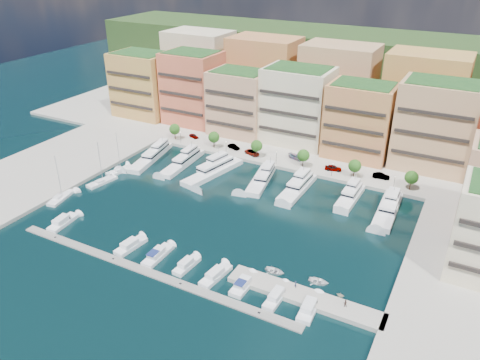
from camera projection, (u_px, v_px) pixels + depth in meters
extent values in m
plane|color=black|center=(227.00, 212.00, 122.34)|extent=(400.00, 400.00, 0.00)
cube|color=#9E998E|center=(310.00, 135.00, 171.09)|extent=(220.00, 64.00, 2.00)
cube|color=#9E998E|center=(37.00, 174.00, 142.11)|extent=(34.00, 76.00, 2.00)
cube|color=#1D3917|center=(348.00, 101.00, 208.84)|extent=(240.00, 40.00, 58.00)
cube|color=gray|center=(146.00, 272.00, 100.01)|extent=(72.00, 2.20, 0.35)
cube|color=#9E998E|center=(304.00, 299.00, 92.43)|extent=(32.00, 5.00, 2.00)
cube|color=#C07E46|center=(143.00, 85.00, 183.52)|extent=(22.00, 16.00, 24.00)
cube|color=black|center=(129.00, 90.00, 177.03)|extent=(20.24, 0.50, 0.90)
cube|color=#1C461E|center=(140.00, 53.00, 177.90)|extent=(19.36, 14.08, 0.80)
cube|color=#DD6749|center=(193.00, 89.00, 175.39)|extent=(20.00, 16.00, 26.00)
cube|color=black|center=(180.00, 94.00, 168.90)|extent=(18.40, 0.50, 0.90)
cube|color=#1C461E|center=(191.00, 53.00, 169.32)|extent=(17.60, 14.08, 0.80)
cube|color=tan|center=(240.00, 103.00, 165.89)|extent=(20.00, 15.00, 22.00)
cube|color=black|center=(229.00, 110.00, 159.80)|extent=(18.40, 0.50, 0.90)
cube|color=#1C461E|center=(240.00, 71.00, 160.73)|extent=(17.60, 13.20, 0.80)
cube|color=#F7E5BF|center=(297.00, 107.00, 157.96)|extent=(22.00, 16.00, 25.00)
cube|color=black|center=(288.00, 114.00, 151.47)|extent=(20.24, 0.50, 0.90)
cube|color=#1C461E|center=(299.00, 68.00, 152.12)|extent=(19.36, 14.08, 0.80)
cube|color=#CF744D|center=(360.00, 122.00, 147.59)|extent=(20.00, 15.00, 23.00)
cube|color=black|center=(353.00, 129.00, 141.49)|extent=(18.40, 0.50, 0.90)
cube|color=#1C461E|center=(364.00, 84.00, 142.20)|extent=(17.60, 13.20, 0.80)
cube|color=tan|center=(435.00, 127.00, 139.23)|extent=(22.00, 16.00, 26.00)
cube|color=black|center=(431.00, 136.00, 132.75)|extent=(20.24, 0.50, 0.90)
cube|color=#1C461E|center=(444.00, 82.00, 133.17)|extent=(19.36, 14.08, 0.80)
cube|color=#F7E5BF|center=(200.00, 68.00, 196.41)|extent=(26.00, 18.00, 30.00)
cube|color=#CF744D|center=(264.00, 76.00, 183.79)|extent=(26.00, 18.00, 30.00)
cube|color=tan|center=(338.00, 86.00, 171.18)|extent=(26.00, 18.00, 30.00)
cube|color=#C07E46|center=(424.00, 98.00, 158.57)|extent=(26.00, 18.00, 30.00)
cylinder|color=#473323|center=(175.00, 135.00, 164.36)|extent=(0.24, 0.24, 3.00)
sphere|color=#1F4F16|center=(175.00, 129.00, 163.35)|extent=(3.80, 3.80, 3.80)
cylinder|color=#473323|center=(214.00, 143.00, 157.64)|extent=(0.24, 0.24, 3.00)
sphere|color=#1F4F16|center=(214.00, 137.00, 156.62)|extent=(3.80, 3.80, 3.80)
cylinder|color=#473323|center=(257.00, 152.00, 150.91)|extent=(0.24, 0.24, 3.00)
sphere|color=#1F4F16|center=(257.00, 146.00, 149.89)|extent=(3.80, 3.80, 3.80)
cylinder|color=#473323|center=(303.00, 162.00, 144.19)|extent=(0.24, 0.24, 3.00)
sphere|color=#1F4F16|center=(303.00, 155.00, 143.17)|extent=(3.80, 3.80, 3.80)
cylinder|color=#473323|center=(354.00, 173.00, 137.46)|extent=(0.24, 0.24, 3.00)
sphere|color=#1F4F16|center=(355.00, 166.00, 136.44)|extent=(3.80, 3.80, 3.80)
cylinder|color=#473323|center=(410.00, 185.00, 130.73)|extent=(0.24, 0.24, 3.00)
sphere|color=#1F4F16|center=(412.00, 177.00, 129.71)|extent=(3.80, 3.80, 3.80)
cylinder|color=black|center=(181.00, 138.00, 160.65)|extent=(0.10, 0.10, 4.00)
sphere|color=#FFF2CC|center=(180.00, 132.00, 159.72)|extent=(0.30, 0.30, 0.30)
cylinder|color=black|center=(226.00, 148.00, 153.08)|extent=(0.10, 0.10, 4.00)
sphere|color=#FFF2CC|center=(226.00, 142.00, 152.15)|extent=(0.30, 0.30, 0.30)
cylinder|color=black|center=(276.00, 158.00, 145.51)|extent=(0.10, 0.10, 4.00)
sphere|color=#FFF2CC|center=(277.00, 152.00, 144.59)|extent=(0.30, 0.30, 0.30)
cylinder|color=black|center=(332.00, 170.00, 137.95)|extent=(0.10, 0.10, 4.00)
sphere|color=#FFF2CC|center=(333.00, 164.00, 137.02)|extent=(0.30, 0.30, 0.30)
cylinder|color=black|center=(394.00, 183.00, 130.38)|extent=(0.10, 0.10, 4.00)
sphere|color=#FFF2CC|center=(395.00, 177.00, 129.45)|extent=(0.30, 0.30, 0.30)
cube|color=white|center=(151.00, 158.00, 151.88)|extent=(8.53, 23.77, 2.30)
cube|color=white|center=(155.00, 150.00, 152.79)|extent=(5.83, 13.28, 1.80)
cube|color=black|center=(155.00, 150.00, 152.79)|extent=(5.90, 13.36, 0.55)
cube|color=white|center=(158.00, 144.00, 153.54)|extent=(3.83, 7.37, 1.40)
cylinder|color=#B2B2B7|center=(160.00, 138.00, 153.92)|extent=(0.14, 0.14, 1.80)
cube|color=white|center=(183.00, 164.00, 147.84)|extent=(5.52, 21.39, 2.30)
cube|color=white|center=(186.00, 156.00, 148.58)|extent=(4.17, 11.84, 1.80)
cube|color=black|center=(186.00, 156.00, 148.58)|extent=(4.24, 11.90, 0.55)
cube|color=white|center=(189.00, 149.00, 149.18)|extent=(2.92, 6.50, 1.40)
cylinder|color=#B2B2B7|center=(191.00, 143.00, 149.46)|extent=(0.14, 0.14, 1.80)
cube|color=black|center=(183.00, 166.00, 148.04)|extent=(5.58, 21.44, 0.35)
cube|color=white|center=(213.00, 173.00, 142.04)|extent=(9.19, 23.70, 2.30)
cube|color=white|center=(217.00, 164.00, 142.94)|extent=(6.25, 13.29, 1.80)
cube|color=black|center=(217.00, 164.00, 142.94)|extent=(6.33, 13.36, 0.55)
cube|color=white|center=(220.00, 157.00, 143.68)|extent=(4.09, 7.39, 1.40)
cylinder|color=#B2B2B7|center=(222.00, 151.00, 144.05)|extent=(0.14, 0.14, 1.80)
cube|color=white|center=(261.00, 181.00, 137.18)|extent=(7.88, 19.84, 2.30)
cube|color=white|center=(264.00, 173.00, 137.77)|extent=(5.49, 11.13, 1.80)
cube|color=black|center=(264.00, 173.00, 137.77)|extent=(5.56, 11.20, 0.55)
cube|color=white|center=(266.00, 166.00, 138.27)|extent=(3.65, 6.19, 1.40)
cylinder|color=#B2B2B7|center=(268.00, 159.00, 138.46)|extent=(0.14, 0.14, 1.80)
cube|color=white|center=(297.00, 190.00, 132.51)|extent=(5.01, 19.16, 2.30)
cube|color=white|center=(300.00, 181.00, 133.09)|extent=(4.04, 10.55, 1.80)
cube|color=black|center=(300.00, 181.00, 133.09)|extent=(4.10, 10.61, 0.55)
cube|color=white|center=(302.00, 174.00, 133.56)|extent=(2.93, 5.77, 1.40)
cylinder|color=#B2B2B7|center=(304.00, 167.00, 133.74)|extent=(0.14, 0.14, 1.80)
cube|color=black|center=(297.00, 191.00, 132.72)|extent=(5.06, 19.21, 0.35)
cube|color=white|center=(350.00, 199.00, 127.86)|extent=(4.47, 15.32, 2.30)
cube|color=white|center=(352.00, 190.00, 128.13)|extent=(3.58, 8.45, 1.80)
cube|color=black|center=(352.00, 190.00, 128.13)|extent=(3.64, 8.51, 0.55)
cube|color=white|center=(354.00, 183.00, 128.37)|extent=(2.58, 4.62, 1.40)
cylinder|color=#B2B2B7|center=(355.00, 176.00, 128.36)|extent=(0.14, 0.14, 1.80)
cube|color=white|center=(387.00, 212.00, 121.48)|extent=(5.47, 20.21, 2.30)
cube|color=white|center=(390.00, 202.00, 122.13)|extent=(4.28, 11.16, 1.80)
cube|color=black|center=(390.00, 202.00, 122.13)|extent=(4.34, 11.23, 0.55)
cube|color=white|center=(392.00, 194.00, 122.67)|extent=(3.06, 6.12, 1.40)
cylinder|color=#B2B2B7|center=(394.00, 187.00, 122.89)|extent=(0.14, 0.14, 1.80)
cube|color=white|center=(63.00, 223.00, 116.93)|extent=(3.76, 8.97, 1.40)
cube|color=white|center=(61.00, 220.00, 116.00)|extent=(2.66, 4.40, 1.10)
cube|color=black|center=(67.00, 217.00, 117.48)|extent=(2.05, 0.32, 0.55)
cube|color=white|center=(131.00, 247.00, 107.84)|extent=(3.67, 8.48, 1.40)
cube|color=white|center=(129.00, 243.00, 106.93)|extent=(2.59, 4.16, 1.10)
cube|color=black|center=(134.00, 240.00, 108.33)|extent=(1.99, 0.32, 0.55)
cube|color=white|center=(158.00, 256.00, 104.59)|extent=(2.99, 8.94, 1.40)
cube|color=white|center=(156.00, 252.00, 103.65)|extent=(2.28, 4.31, 1.10)
cube|color=black|center=(161.00, 249.00, 105.16)|extent=(2.02, 0.14, 0.55)
cube|color=navy|center=(153.00, 253.00, 102.47)|extent=(2.02, 2.71, 0.12)
cube|color=white|center=(187.00, 266.00, 101.32)|extent=(2.89, 7.46, 1.40)
cube|color=white|center=(186.00, 262.00, 100.45)|extent=(2.11, 3.63, 1.10)
cube|color=black|center=(190.00, 260.00, 101.71)|extent=(1.74, 0.22, 0.55)
cube|color=white|center=(216.00, 276.00, 98.26)|extent=(3.60, 8.84, 1.40)
cube|color=white|center=(215.00, 273.00, 97.33)|extent=(2.51, 4.34, 1.10)
cube|color=black|center=(219.00, 269.00, 98.80)|extent=(1.88, 0.32, 0.55)
cube|color=white|center=(243.00, 286.00, 95.50)|extent=(2.95, 7.63, 1.40)
cube|color=white|center=(243.00, 282.00, 94.61)|extent=(2.26, 3.68, 1.10)
cube|color=black|center=(246.00, 279.00, 95.92)|extent=(2.04, 0.13, 0.55)
cube|color=navy|center=(240.00, 282.00, 93.57)|extent=(2.02, 2.31, 0.12)
cube|color=white|center=(277.00, 298.00, 92.36)|extent=(2.71, 8.40, 1.40)
cube|color=white|center=(276.00, 294.00, 91.45)|extent=(2.03, 4.05, 1.10)
cube|color=black|center=(280.00, 290.00, 92.87)|extent=(1.77, 0.15, 0.55)
cube|color=white|center=(309.00, 309.00, 89.50)|extent=(3.25, 8.54, 1.40)
cube|color=white|center=(309.00, 305.00, 88.58)|extent=(2.39, 4.15, 1.10)
cube|color=black|center=(312.00, 301.00, 90.01)|extent=(2.01, 0.21, 0.55)
cube|color=white|center=(102.00, 182.00, 136.97)|extent=(4.42, 9.67, 1.20)
cube|color=white|center=(99.00, 181.00, 135.83)|extent=(2.07, 2.59, 0.60)
cylinder|color=#B2B2B7|center=(100.00, 161.00, 134.35)|extent=(0.14, 0.14, 12.00)
cylinder|color=#B2B2B7|center=(98.00, 179.00, 135.14)|extent=(0.85, 4.15, 0.10)
cube|color=white|center=(120.00, 171.00, 143.67)|extent=(4.75, 9.14, 1.20)
cube|color=white|center=(118.00, 170.00, 142.57)|extent=(2.10, 2.51, 0.60)
cylinder|color=#B2B2B7|center=(119.00, 151.00, 141.02)|extent=(0.14, 0.14, 12.00)
cylinder|color=#B2B2B7|center=(117.00, 168.00, 141.91)|extent=(1.06, 3.84, 0.10)
cube|color=white|center=(61.00, 198.00, 128.42)|extent=(4.61, 9.57, 1.20)
cube|color=white|center=(58.00, 197.00, 127.29)|extent=(2.11, 2.59, 0.60)
cylinder|color=#B2B2B7|center=(58.00, 176.00, 125.80)|extent=(0.14, 0.14, 12.00)
cylinder|color=#B2B2B7|center=(56.00, 195.00, 126.62)|extent=(0.94, 4.07, 0.10)
imported|color=beige|center=(340.00, 295.00, 92.81)|extent=(1.68, 1.47, 0.86)
imported|color=white|center=(319.00, 281.00, 96.49)|extent=(4.56, 3.47, 0.88)
imported|color=white|center=(275.00, 271.00, 99.55)|extent=(4.36, 3.15, 0.89)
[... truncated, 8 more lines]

